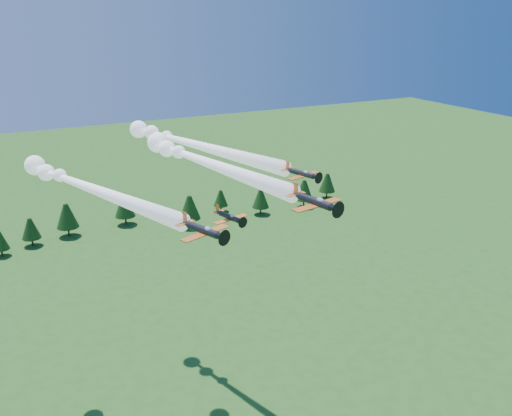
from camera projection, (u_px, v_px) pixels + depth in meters
name	position (u px, v px, depth m)	size (l,w,h in m)	color
plane_lead	(203.00, 161.00, 93.60)	(14.03, 47.28, 3.70)	black
plane_left	(85.00, 186.00, 93.62)	(21.57, 49.46, 3.70)	black
plane_right	(190.00, 143.00, 109.15)	(18.19, 50.02, 3.70)	black
plane_slot	(230.00, 217.00, 91.22)	(6.49, 7.16, 2.27)	black
treeline	(148.00, 211.00, 192.92)	(158.53, 19.87, 11.37)	#382314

